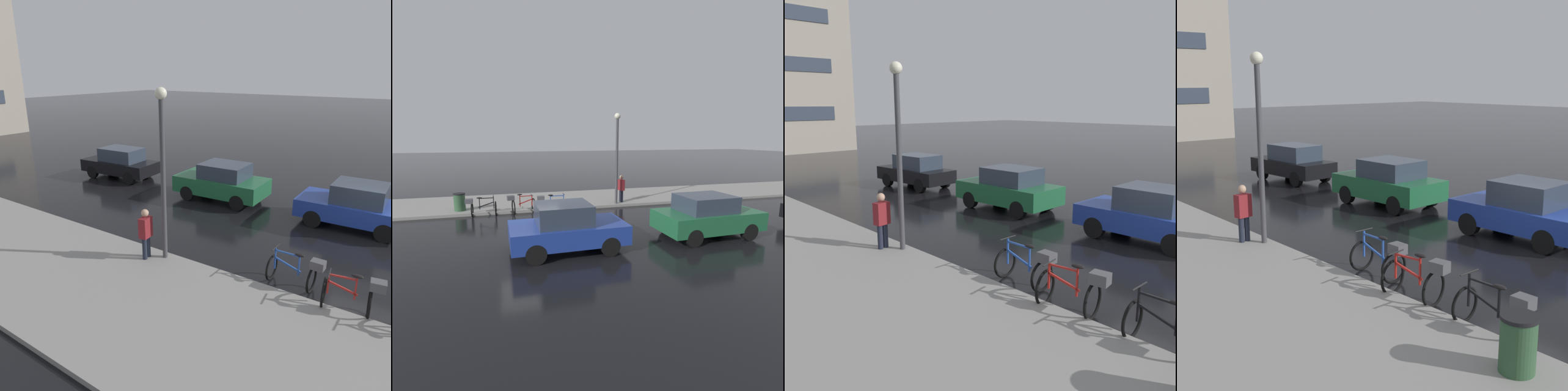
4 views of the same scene
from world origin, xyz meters
TOP-DOWN VIEW (x-y plane):
  - ground_plane at (0.00, 0.00)m, footprint 140.00×140.00m
  - sidewalk_kerb at (-6.00, 10.00)m, footprint 4.80×60.00m
  - bicycle_second at (-3.42, -0.20)m, footprint 0.91×1.39m
  - bicycle_third at (-3.06, 1.27)m, footprint 0.73×1.42m
  - car_blue at (2.05, 1.03)m, footprint 2.02×3.88m
  - car_green at (1.97, 6.49)m, footprint 2.07×3.94m
  - car_black at (2.03, 12.67)m, footprint 2.02×4.04m
  - pedestrian at (-4.21, 5.42)m, footprint 0.43×0.29m
  - streetlamp at (-3.87, 4.99)m, footprint 0.32×0.32m

SIDE VIEW (x-z plane):
  - ground_plane at x=0.00m, z-range 0.00..0.00m
  - sidewalk_kerb at x=-6.00m, z-range 0.00..0.14m
  - bicycle_third at x=-3.06m, z-range 0.00..1.00m
  - bicycle_second at x=-3.42m, z-range 0.00..1.02m
  - car_blue at x=2.05m, z-range -0.02..1.61m
  - car_black at x=2.03m, z-range 0.00..1.59m
  - car_green at x=1.97m, z-range 0.00..1.62m
  - pedestrian at x=-4.21m, z-range 0.10..1.77m
  - streetlamp at x=-3.87m, z-range 0.52..5.53m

